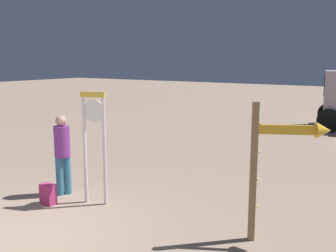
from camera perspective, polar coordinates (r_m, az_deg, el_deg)
The scene contains 5 objects.
ground_plane at distance 6.66m, azimuth -21.93°, elevation -15.91°, with size 80.00×80.00×0.00m, color gray.
standing_clock at distance 7.56m, azimuth -10.89°, elevation -1.32°, with size 0.50×0.22×2.21m.
arrow_sign at distance 6.07m, azimuth 16.40°, elevation -3.76°, with size 1.11×0.67×2.20m.
person_near_clock at distance 8.31m, azimuth -15.39°, elevation -3.56°, with size 0.32×0.32×1.69m.
backpack at distance 8.03m, azimuth -17.33°, elevation -9.64°, with size 0.30×0.23×0.41m.
Camera 1 is at (5.03, -3.35, 2.81)m, focal length 41.10 mm.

